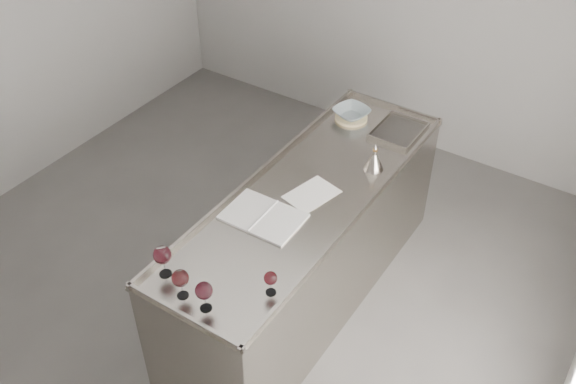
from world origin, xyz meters
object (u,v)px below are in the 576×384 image
Objects in this scene: wine_glass_middle at (180,279)px; wine_glass_small at (271,279)px; wine_funnel at (374,161)px; counter at (307,246)px; ceramic_bowl at (351,113)px; notebook at (263,216)px; wine_glass_left at (162,256)px; wine_glass_right at (204,291)px.

wine_glass_middle is 0.46m from wine_glass_small.
wine_glass_small is 0.74× the size of wine_funnel.
counter is 9.85× the size of ceramic_bowl.
wine_glass_small is (0.37, 0.27, -0.02)m from wine_glass_middle.
wine_funnel is at bearing 66.35° from notebook.
wine_glass_left is 1.54m from wine_funnel.
wine_funnel is (0.23, 0.44, 0.53)m from counter.
wine_glass_left is at bearing -108.99° from wine_funnel.
wine_glass_small is at bearing -74.77° from ceramic_bowl.
wine_glass_small reaches higher than counter.
wine_glass_small is (0.22, 0.27, -0.03)m from wine_glass_right.
wine_glass_small is (0.55, 0.20, -0.04)m from wine_glass_left.
ceramic_bowl is (-0.46, 1.70, -0.05)m from wine_glass_small.
wine_glass_right is 0.38× the size of notebook.
wine_glass_left is (-0.28, -1.01, 0.61)m from counter.
wine_glass_right is (0.33, -0.07, -0.01)m from wine_glass_left.
wine_glass_right reaches higher than counter.
counter is 1.03m from wine_glass_small.
counter is 13.54× the size of wine_glass_middle.
notebook is at bearing 75.34° from wine_glass_left.
wine_glass_right is at bearing -11.21° from wine_glass_left.
wine_glass_left reaches higher than ceramic_bowl.
wine_glass_middle reaches higher than notebook.
ceramic_bowl is 0.61m from wine_funnel.
counter is 1.04m from ceramic_bowl.
counter is 1.24m from wine_glass_right.
wine_funnel is (0.17, 1.52, -0.07)m from wine_glass_right.
wine_funnel reaches higher than wine_glass_middle.
wine_glass_middle is 0.74m from notebook.
wine_glass_middle reaches higher than counter.
wine_funnel is at bearing 71.01° from wine_glass_left.
wine_glass_small is at bearing 51.33° from wine_glass_right.
ceramic_bowl is (0.09, 1.90, -0.09)m from wine_glass_left.
wine_glass_left reaches higher than notebook.
wine_funnel is (0.50, 1.45, -0.08)m from wine_glass_left.
wine_glass_small is at bearing 20.36° from wine_glass_left.
wine_glass_left is 1.09× the size of wine_glass_middle.
wine_glass_left is 0.19m from wine_glass_middle.
wine_glass_right is at bearing -82.88° from ceramic_bowl.
wine_glass_right is at bearing 0.00° from wine_glass_middle.
notebook is 1.24m from ceramic_bowl.
ceramic_bowl reaches higher than notebook.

